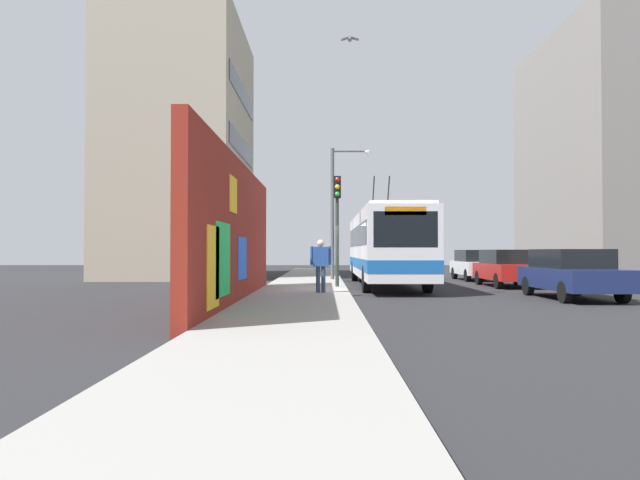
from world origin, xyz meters
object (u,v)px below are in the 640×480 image
Objects in this scene: parked_car_red at (508,267)px; traffic_light at (337,212)px; parked_car_navy at (571,273)px; city_bus at (385,245)px; pedestrian_at_curb at (321,261)px; street_lamp at (337,203)px; parked_car_white at (475,264)px.

traffic_light reaches higher than parked_car_red.
parked_car_navy is 1.05× the size of parked_car_red.
city_bus is at bearing 38.12° from parked_car_navy.
street_lamp reaches higher than pedestrian_at_curb.
parked_car_white is 8.05m from street_lamp.
street_lamp reaches higher than traffic_light.
pedestrian_at_curb is at bearing 175.21° from street_lamp.
parked_car_red is at bearing -71.48° from traffic_light.
pedestrian_at_curb reaches higher than parked_car_navy.
street_lamp is (-1.88, 7.22, 3.03)m from parked_car_white.
parked_car_navy is (-6.63, -5.20, -0.95)m from city_bus.
city_bus reaches higher than parked_car_white.
pedestrian_at_curb is at bearing 85.36° from parked_car_navy.
traffic_light is 5.90m from street_lamp.
traffic_light is at bearing 143.89° from city_bus.
city_bus is at bearing -145.02° from street_lamp.
pedestrian_at_curb is 9.29m from street_lamp.
city_bus is 2.82× the size of parked_car_navy.
city_bus is 6.61m from pedestrian_at_curb.
pedestrian_at_curb is (-5.98, 2.76, -0.60)m from city_bus.
parked_car_white is 13.38m from pedestrian_at_curb.
city_bus is at bearing -24.81° from pedestrian_at_curb.
parked_car_red is 2.46× the size of pedestrian_at_curb.
parked_car_white is at bearing -47.50° from city_bus.
city_bus is 2.95× the size of parked_car_red.
city_bus is 4.09m from street_lamp.
traffic_light is at bearing 108.52° from parked_car_red.
pedestrian_at_curb is (-5.50, 7.96, 0.35)m from parked_car_red.
city_bus is 7.12m from parked_car_white.
parked_car_white is (4.76, -5.20, -0.95)m from city_bus.
street_lamp reaches higher than parked_car_white.
parked_car_red is at bearing 0.00° from parked_car_navy.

